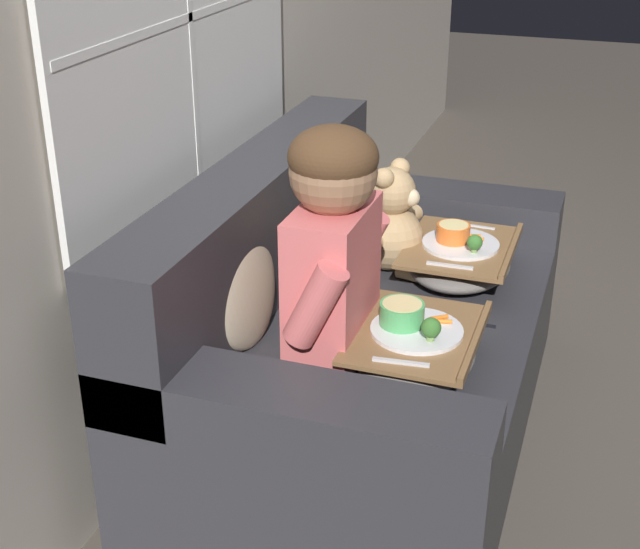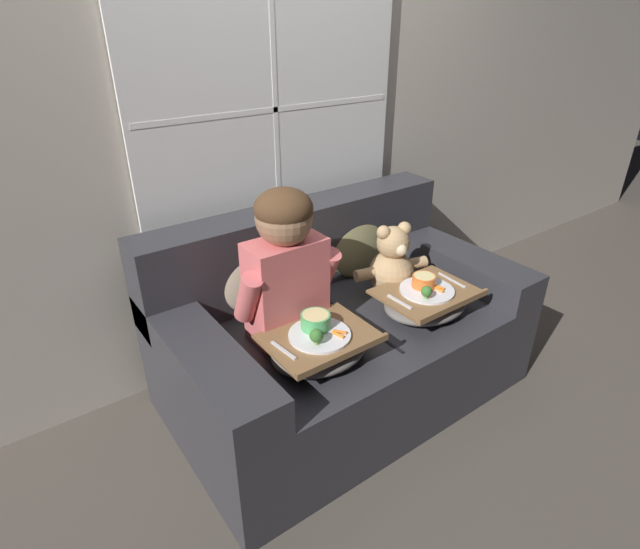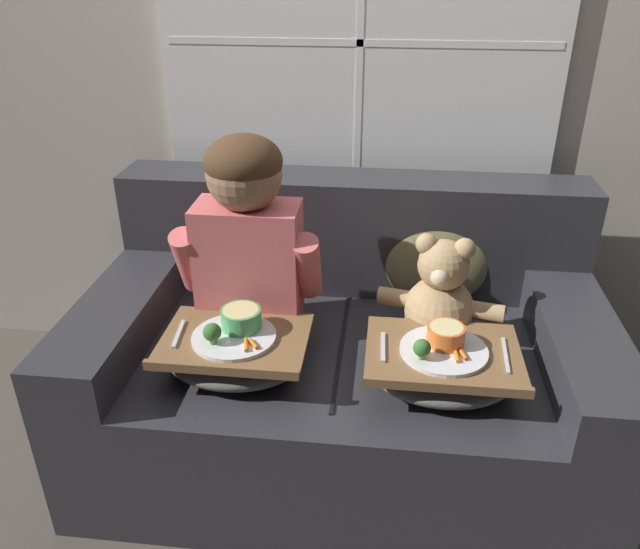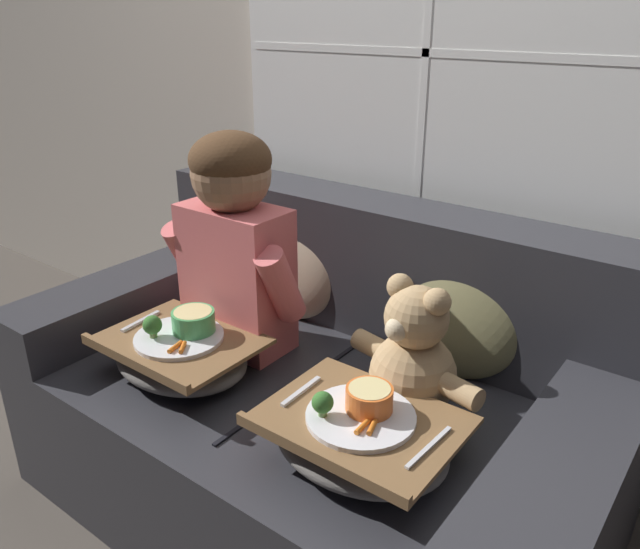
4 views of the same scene
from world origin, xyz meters
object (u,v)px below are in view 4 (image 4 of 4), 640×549
throw_pillow_behind_child (295,261)px  couch (324,407)px  lap_tray_teddy (360,436)px  teddy_bear (412,360)px  throw_pillow_behind_teddy (462,309)px  child_figure (234,233)px  lap_tray_child (181,354)px

throw_pillow_behind_child → couch: bearing=-38.3°
lap_tray_teddy → teddy_bear: bearing=90.2°
throw_pillow_behind_teddy → throw_pillow_behind_child: bearing=180.0°
child_figure → lap_tray_child: size_ratio=1.52×
couch → throw_pillow_behind_child: size_ratio=4.06×
throw_pillow_behind_child → throw_pillow_behind_teddy: bearing=0.0°
couch → lap_tray_child: bearing=-138.5°
lap_tray_teddy → throw_pillow_behind_teddy: bearing=90.0°
couch → teddy_bear: 0.42m
couch → throw_pillow_behind_child: couch is taller
couch → throw_pillow_behind_teddy: size_ratio=4.02×
couch → lap_tray_child: couch is taller
throw_pillow_behind_child → lap_tray_child: bearing=-90.0°
child_figure → teddy_bear: child_figure is taller
couch → teddy_bear: bearing=-7.1°
couch → throw_pillow_behind_teddy: (0.30, 0.24, 0.32)m
couch → throw_pillow_behind_teddy: couch is taller
lap_tray_teddy → throw_pillow_behind_child: bearing=140.0°
lap_tray_child → lap_tray_teddy: bearing=-0.1°
teddy_bear → lap_tray_child: size_ratio=0.92×
throw_pillow_behind_child → lap_tray_teddy: 0.80m
lap_tray_child → child_figure: bearing=90.0°
couch → lap_tray_teddy: size_ratio=3.77×
throw_pillow_behind_child → lap_tray_teddy: bearing=-40.0°
couch → lap_tray_teddy: bearing=-41.7°
lap_tray_child → teddy_bear: bearing=20.9°
lap_tray_child → lap_tray_teddy: lap_tray_child is taller
teddy_bear → lap_tray_teddy: size_ratio=0.91×
couch → lap_tray_child: 0.45m
throw_pillow_behind_child → teddy_bear: bearing=-24.6°
throw_pillow_behind_child → throw_pillow_behind_teddy: size_ratio=0.99×
throw_pillow_behind_child → throw_pillow_behind_teddy: (0.60, 0.00, 0.00)m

